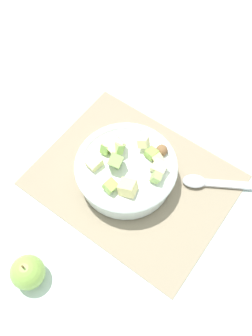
% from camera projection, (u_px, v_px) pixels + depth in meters
% --- Properties ---
extents(ground_plane, '(2.40, 2.40, 0.00)m').
position_uv_depth(ground_plane, '(134.00, 180.00, 0.89)').
color(ground_plane, silver).
extents(placemat, '(0.45, 0.35, 0.01)m').
position_uv_depth(placemat, '(134.00, 180.00, 0.89)').
color(placemat, gray).
rests_on(placemat, ground_plane).
extents(salad_bowl, '(0.23, 0.23, 0.11)m').
position_uv_depth(salad_bowl, '(126.00, 170.00, 0.85)').
color(salad_bowl, white).
rests_on(salad_bowl, placemat).
extents(serving_spoon, '(0.22, 0.15, 0.01)m').
position_uv_depth(serving_spoon, '(217.00, 183.00, 0.87)').
color(serving_spoon, '#B7B7BC').
rests_on(serving_spoon, placemat).
extents(whole_apple, '(0.07, 0.07, 0.08)m').
position_uv_depth(whole_apple, '(28.00, 272.00, 0.75)').
color(whole_apple, '#8CB74C').
rests_on(whole_apple, ground_plane).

